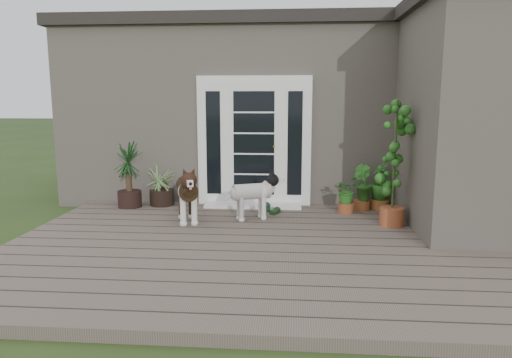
{
  "coord_description": "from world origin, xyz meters",
  "views": [
    {
      "loc": [
        0.45,
        -5.19,
        1.89
      ],
      "look_at": [
        -0.1,
        1.75,
        0.7
      ],
      "focal_mm": 32.86,
      "sensor_mm": 36.0,
      "label": 1
    }
  ],
  "objects": [
    {
      "name": "sapling",
      "position": [
        1.86,
        1.39,
        1.03
      ],
      "size": [
        0.7,
        0.7,
        1.83
      ],
      "primitive_type": null,
      "rotation": [
        0.0,
        0.0,
        -0.4
      ],
      "color": "#1D651C",
      "rests_on": "deck"
    },
    {
      "name": "clog_left",
      "position": [
        0.04,
        2.15,
        0.17
      ],
      "size": [
        0.17,
        0.33,
        0.1
      ],
      "primitive_type": null,
      "rotation": [
        0.0,
        0.0,
        0.08
      ],
      "color": "black",
      "rests_on": "deck"
    },
    {
      "name": "house_main",
      "position": [
        0.0,
        4.65,
        1.55
      ],
      "size": [
        7.4,
        4.0,
        3.1
      ],
      "primitive_type": "cube",
      "color": "#665E54",
      "rests_on": "ground"
    },
    {
      "name": "spider_plant",
      "position": [
        -1.75,
        2.4,
        0.48
      ],
      "size": [
        0.8,
        0.8,
        0.72
      ],
      "primitive_type": null,
      "rotation": [
        0.0,
        0.0,
        -0.21
      ],
      "color": "#83975D",
      "rests_on": "deck"
    },
    {
      "name": "clog_right",
      "position": [
        0.19,
        1.94,
        0.16
      ],
      "size": [
        0.21,
        0.29,
        0.08
      ],
      "primitive_type": null,
      "rotation": [
        0.0,
        0.0,
        -0.39
      ],
      "color": "black",
      "rests_on": "deck"
    },
    {
      "name": "white_dog",
      "position": [
        -0.15,
        1.55,
        0.43
      ],
      "size": [
        0.81,
        0.59,
        0.62
      ],
      "primitive_type": null,
      "rotation": [
        0.0,
        0.0,
        -1.17
      ],
      "color": "white",
      "rests_on": "deck"
    },
    {
      "name": "door_unit",
      "position": [
        -0.2,
        2.6,
        1.19
      ],
      "size": [
        1.9,
        0.14,
        2.15
      ],
      "primitive_type": "cube",
      "color": "white",
      "rests_on": "deck"
    },
    {
      "name": "yucca",
      "position": [
        -2.24,
        2.22,
        0.65
      ],
      "size": [
        0.94,
        0.94,
        1.07
      ],
      "primitive_type": null,
      "rotation": [
        0.0,
        0.0,
        0.33
      ],
      "color": "#113319",
      "rests_on": "deck"
    },
    {
      "name": "roof_main",
      "position": [
        0.0,
        4.65,
        3.2
      ],
      "size": [
        7.6,
        4.2,
        0.2
      ],
      "primitive_type": "cube",
      "color": "#2D2826",
      "rests_on": "house_main"
    },
    {
      "name": "house_wing",
      "position": [
        2.9,
        1.5,
        1.55
      ],
      "size": [
        1.6,
        2.4,
        3.1
      ],
      "primitive_type": "cube",
      "color": "#665E54",
      "rests_on": "ground"
    },
    {
      "name": "door_step",
      "position": [
        -0.2,
        2.4,
        0.14
      ],
      "size": [
        1.6,
        0.4,
        0.05
      ],
      "primitive_type": "cube",
      "color": "white",
      "rests_on": "deck"
    },
    {
      "name": "herb_b",
      "position": [
        1.57,
        2.31,
        0.38
      ],
      "size": [
        0.48,
        0.48,
        0.52
      ],
      "primitive_type": "imported",
      "rotation": [
        0.0,
        0.0,
        2.19
      ],
      "color": "#1F4D16",
      "rests_on": "deck"
    },
    {
      "name": "herb_c",
      "position": [
        1.87,
        2.4,
        0.43
      ],
      "size": [
        0.42,
        0.42,
        0.63
      ],
      "primitive_type": "imported",
      "rotation": [
        0.0,
        0.0,
        4.76
      ],
      "color": "#17531A",
      "rests_on": "deck"
    },
    {
      "name": "herb_a",
      "position": [
        1.29,
        2.08,
        0.36
      ],
      "size": [
        0.52,
        0.52,
        0.48
      ],
      "primitive_type": "imported",
      "rotation": [
        0.0,
        0.0,
        1.01
      ],
      "color": "#23661D",
      "rests_on": "deck"
    },
    {
      "name": "brindle_dog",
      "position": [
        -1.07,
        1.34,
        0.49
      ],
      "size": [
        0.62,
        0.95,
        0.73
      ],
      "primitive_type": null,
      "rotation": [
        0.0,
        0.0,
        3.45
      ],
      "color": "#342413",
      "rests_on": "deck"
    },
    {
      "name": "deck",
      "position": [
        0.0,
        0.4,
        0.06
      ],
      "size": [
        6.2,
        4.6,
        0.12
      ],
      "primitive_type": "cube",
      "color": "#6B5B4C",
      "rests_on": "ground"
    }
  ]
}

